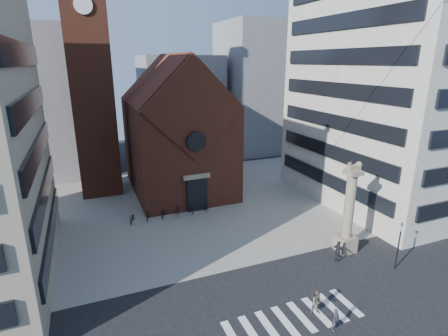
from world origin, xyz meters
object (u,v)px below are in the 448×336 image
Objects in this scene: pedestrian_0 at (336,320)px; pedestrian_1 at (317,302)px; scooter_0 at (132,218)px; lion_column at (348,217)px; pedestrian_2 at (338,251)px; traffic_light at (399,245)px.

pedestrian_1 is at bearing 70.05° from pedestrian_0.
scooter_0 is (-9.99, 19.57, -0.37)m from pedestrian_1.
pedestrian_2 is (-1.85, -1.22, -2.49)m from lion_column.
pedestrian_0 reaches higher than scooter_0.
pedestrian_1 is 0.94× the size of pedestrian_2.
pedestrian_1 is 21.98m from scooter_0.
pedestrian_2 is at bearing -24.69° from scooter_0.
traffic_light is 2.30× the size of scooter_0.
pedestrian_2 is (5.64, 6.66, 0.17)m from pedestrian_0.
lion_column is at bearing -76.24° from pedestrian_2.
traffic_light is (1.99, -4.00, -1.17)m from lion_column.
traffic_light is at bearing -23.43° from scooter_0.
pedestrian_1 reaches higher than scooter_0.
lion_column reaches higher than pedestrian_1.
lion_column is 4.47× the size of pedestrian_2.
pedestrian_1 is at bearing -167.65° from traffic_light.
lion_column is 4.75× the size of pedestrian_1.
pedestrian_0 is 0.86× the size of scooter_0.
lion_column is at bearing 21.80° from pedestrian_0.
lion_column reaches higher than traffic_light.
pedestrian_1 is at bearing -141.34° from lion_column.
scooter_0 is at bearing 138.01° from pedestrian_1.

